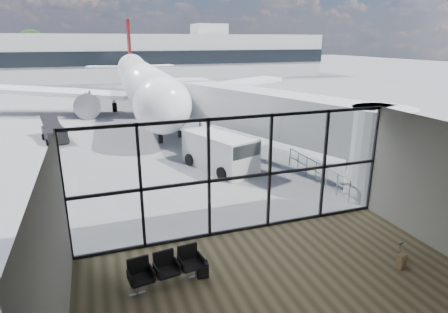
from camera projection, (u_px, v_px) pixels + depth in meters
ground at (130, 94)px, 50.44m from camera, size 220.00×220.00×0.00m
lounge_shell at (311, 224)px, 9.31m from camera, size 12.02×8.01×4.51m
glass_curtain_wall at (240, 176)px, 13.75m from camera, size 12.10×0.12×4.50m
jet_bridge at (274, 118)px, 21.52m from camera, size 8.00×16.50×4.33m
apron_railing at (316, 169)px, 19.13m from camera, size 0.06×5.46×1.11m
far_terminal at (113, 56)px, 68.79m from camera, size 80.00×12.20×11.00m
tree_5 at (32, 46)px, 72.77m from camera, size 6.27×6.27×9.03m
seating_row at (166, 267)px, 11.18m from camera, size 2.26×0.92×1.01m
backpack at (203, 270)px, 11.52m from camera, size 0.38×0.35×0.53m
suitcase at (402, 261)px, 11.99m from camera, size 0.35×0.29×0.85m
airliner at (141, 80)px, 39.05m from camera, size 32.75×37.93×9.77m
service_van at (221, 152)px, 21.01m from camera, size 3.44×5.04×2.02m
belt_loader at (54, 134)px, 26.98m from camera, size 2.08×3.86×1.69m
traffic_cone_a at (215, 143)px, 25.80m from camera, size 0.37×0.37×0.53m
traffic_cone_b at (224, 153)px, 23.23m from camera, size 0.45×0.45×0.65m
traffic_cone_c at (219, 135)px, 28.01m from camera, size 0.36×0.36×0.51m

